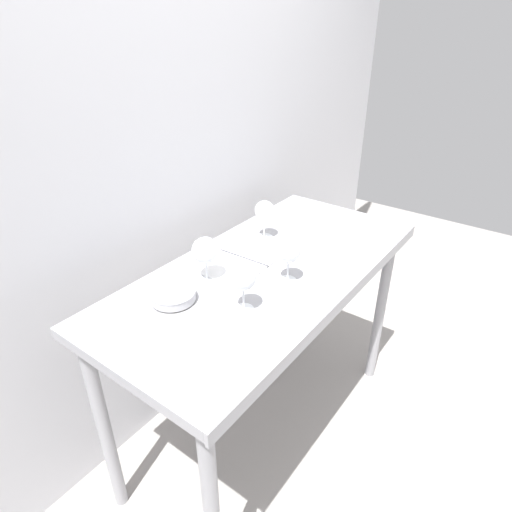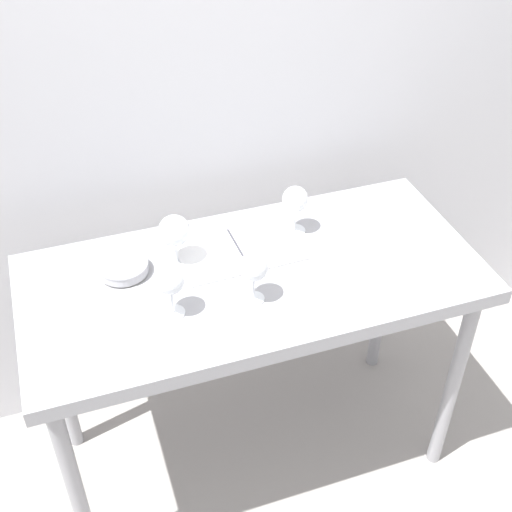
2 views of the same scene
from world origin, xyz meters
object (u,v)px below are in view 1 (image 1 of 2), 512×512
tasting_sheet_upper (289,222)px  wine_glass_far_left (205,251)px  wine_glass_near_center (289,252)px  wine_glass_near_left (243,279)px  tasting_bowl (173,295)px  open_notebook (244,258)px  wine_glass_far_right (264,212)px

tasting_sheet_upper → wine_glass_far_left: bearing=-151.1°
wine_glass_near_center → wine_glass_near_left: (-0.23, 0.02, 0.00)m
wine_glass_near_center → tasting_bowl: wine_glass_near_center is taller
wine_glass_near_center → wine_glass_far_left: 0.29m
wine_glass_far_left → wine_glass_near_left: wine_glass_far_left is taller
open_notebook → wine_glass_near_left: bearing=-143.7°
wine_glass_far_right → open_notebook: 0.24m
wine_glass_near_left → tasting_bowl: wine_glass_near_left is taller
wine_glass_near_left → tasting_bowl: size_ratio=1.08×
wine_glass_far_right → tasting_bowl: bearing=-176.9°
wine_glass_near_center → tasting_sheet_upper: 0.52m
tasting_sheet_upper → wine_glass_near_left: bearing=-133.3°
tasting_sheet_upper → tasting_bowl: tasting_bowl is taller
wine_glass_far_right → wine_glass_near_center: bearing=-130.6°
wine_glass_far_right → open_notebook: size_ratio=0.44×
tasting_sheet_upper → tasting_bowl: 0.76m
wine_glass_far_right → wine_glass_far_left: bearing=-175.4°
wine_glass_far_left → tasting_bowl: (-0.16, 0.00, -0.09)m
wine_glass_near_left → tasting_bowl: 0.26m
wine_glass_far_left → tasting_sheet_upper: bearing=3.0°
wine_glass_near_center → wine_glass_near_left: size_ratio=0.98×
wine_glass_far_left → wine_glass_far_right: bearing=4.6°
wine_glass_near_center → wine_glass_near_left: bearing=175.7°
wine_glass_near_left → open_notebook: size_ratio=0.43×
wine_glass_far_left → open_notebook: (0.20, -0.01, -0.11)m
wine_glass_far_right → wine_glass_near_center: 0.35m
wine_glass_far_left → tasting_bowl: size_ratio=1.10×
open_notebook → tasting_bowl: bearing=175.7°
wine_glass_far_right → wine_glass_near_left: 0.53m
wine_glass_near_center → tasting_bowl: (-0.33, 0.24, -0.09)m
wine_glass_far_left → wine_glass_near_left: 0.23m
wine_glass_near_left → open_notebook: bearing=38.1°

